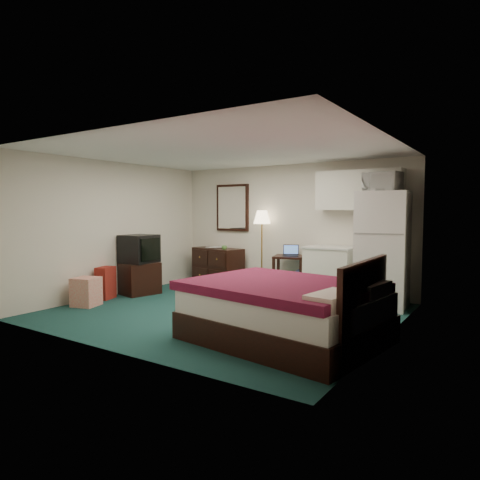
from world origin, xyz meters
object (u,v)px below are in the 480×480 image
Objects in this scene: bed at (285,312)px; suitcase at (106,283)px; kitchen_counter at (331,273)px; fridge at (383,250)px; tv_stand at (139,278)px; floor_lamp at (262,250)px; desk at (289,274)px; dresser at (218,266)px.

suitcase is (-3.83, 0.42, -0.06)m from bed.
kitchen_counter is 2.74m from bed.
fridge is 4.47m from tv_stand.
suitcase is at bearing -178.28° from bed.
floor_lamp is at bearing 35.42° from suitcase.
dresser is at bearing 160.08° from desk.
fridge is 3.29× the size of suitcase.
kitchen_counter is 1.58× the size of suitcase.
bed is (3.05, -2.77, -0.04)m from dresser.
dresser is at bearing 145.70° from bed.
desk is at bearing -9.99° from floor_lamp.
floor_lamp is 2.44× the size of tv_stand.
floor_lamp is 0.82m from desk.
floor_lamp reaches higher than tv_stand.
desk is 0.33× the size of bed.
fridge reaches higher than bed.
suitcase is (-0.15, -0.66, -0.01)m from tv_stand.
fridge is (0.97, -0.20, 0.49)m from kitchen_counter.
kitchen_counter is at bearing 10.97° from dresser.
desk is 0.79× the size of kitchen_counter.
fridge is at bearing -11.53° from kitchen_counter.
bed reaches higher than suitcase.
kitchen_counter is at bearing -5.59° from floor_lamp.
kitchen_counter reaches higher than dresser.
kitchen_counter is 1.40× the size of tv_stand.
floor_lamp is (1.06, 0.07, 0.41)m from dresser.
floor_lamp is 1.58m from kitchen_counter.
fridge reaches higher than kitchen_counter.
kitchen_counter is (2.59, -0.08, 0.07)m from dresser.
fridge is (3.56, -0.28, 0.56)m from dresser.
desk is (1.74, -0.05, -0.03)m from dresser.
dresser is at bearing 54.28° from suitcase.
desk is 1.11× the size of tv_stand.
desk is 2.89m from tv_stand.
tv_stand is at bearing -163.61° from desk.
floor_lamp is at bearing 174.61° from kitchen_counter.
tv_stand reaches higher than suitcase.
desk is at bearing 178.18° from kitchen_counter.
suitcase is at bearing -159.30° from fridge.
bed is at bearing -82.57° from desk.
bed is at bearing -106.36° from fridge.
tv_stand is at bearing -133.86° from floor_lamp.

